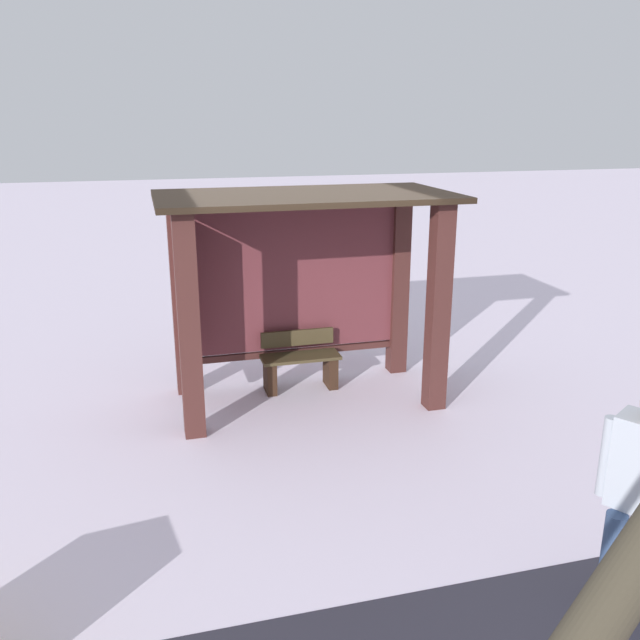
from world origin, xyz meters
The scene contains 3 objects.
ground_plane centered at (0.00, 0.00, 0.00)m, with size 60.00×60.00×0.00m, color white.
bus_shelter centered at (-0.10, 0.19, 1.59)m, with size 3.30×1.74×2.47m.
bench_left_inside centered at (0.00, 0.34, 0.32)m, with size 0.98×0.37×0.73m.
Camera 1 is at (-1.78, -7.28, 3.31)m, focal length 37.50 mm.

